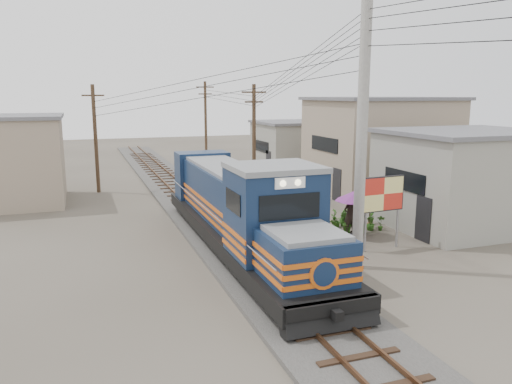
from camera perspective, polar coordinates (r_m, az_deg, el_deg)
name	(u,v)px	position (r m, az deg, el deg)	size (l,w,h in m)	color
ground	(264,274)	(18.24, 0.96, -9.32)	(120.00, 120.00, 0.00)	#473F35
ballast	(201,211)	(27.43, -6.36, -2.22)	(3.60, 70.00, 0.16)	#595651
track	(200,208)	(27.38, -6.37, -1.85)	(1.15, 70.00, 0.12)	#51331E
locomotive	(241,211)	(20.22, -1.73, -2.17)	(2.93, 15.95, 3.95)	black
utility_pole_main	(362,133)	(18.24, 12.00, 6.56)	(0.40, 0.40, 10.00)	#9E9B93
wooden_pole_mid	(254,137)	(31.91, -0.23, 6.27)	(1.60, 0.24, 7.00)	#4C3826
wooden_pole_far	(206,122)	(45.38, -5.77, 7.97)	(1.60, 0.24, 7.50)	#4C3826
wooden_pole_left	(95,137)	(34.13, -17.88, 6.05)	(1.60, 0.24, 7.00)	#4C3826
power_lines	(201,69)	(25.22, -6.25, 13.76)	(9.65, 19.00, 3.30)	black
shophouse_front	(466,179)	(26.14, 22.83, 1.41)	(7.35, 6.30, 4.70)	gray
shophouse_mid	(379,145)	(33.72, 13.92, 5.24)	(8.40, 7.35, 6.20)	gray
shophouse_back	(296,146)	(41.85, 4.57, 5.23)	(6.30, 6.30, 4.20)	gray
shophouse_left	(8,160)	(32.48, -26.50, 3.29)	(6.30, 6.30, 5.20)	gray
billboard	(383,196)	(21.08, 14.32, -0.46)	(2.00, 0.28, 3.09)	#99999E
market_umbrella	(356,196)	(22.90, 11.38, -0.42)	(2.46, 2.46, 2.14)	black
vendor	(350,214)	(23.57, 10.65, -2.54)	(0.65, 0.43, 1.78)	black
plant_nursery	(343,219)	(24.39, 9.90, -3.06)	(3.32, 3.30, 1.10)	#285418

